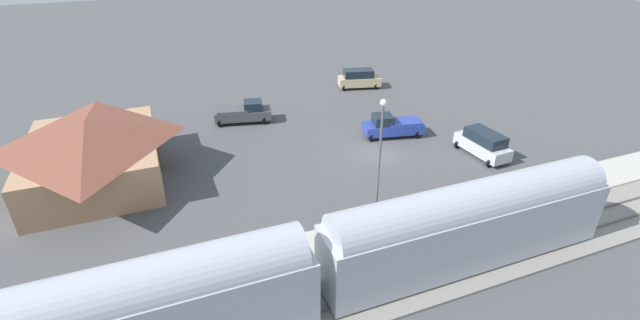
# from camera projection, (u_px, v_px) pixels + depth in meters

# --- Properties ---
(ground_plane) EXTENTS (200.00, 200.00, 0.00)m
(ground_plane) POSITION_uv_depth(u_px,v_px,m) (377.00, 153.00, 37.83)
(ground_plane) COLOR #4C4C4F
(railway_track) EXTENTS (4.80, 70.00, 0.30)m
(railway_track) POSITION_uv_depth(u_px,v_px,m) (488.00, 252.00, 26.33)
(railway_track) COLOR gray
(railway_track) RESTS_ON ground
(platform) EXTENTS (3.20, 46.00, 0.30)m
(platform) POSITION_uv_depth(u_px,v_px,m) (448.00, 215.00, 29.57)
(platform) COLOR #B7B2A8
(platform) RESTS_ON ground
(station_building) EXTENTS (12.46, 9.78, 4.88)m
(station_building) POSITION_uv_depth(u_px,v_px,m) (92.00, 150.00, 32.83)
(station_building) COLOR tan
(station_building) RESTS_ON ground
(pedestrian_on_platform) EXTENTS (0.36, 0.36, 1.71)m
(pedestrian_on_platform) POSITION_uv_depth(u_px,v_px,m) (392.00, 210.00, 28.18)
(pedestrian_on_platform) COLOR brown
(pedestrian_on_platform) RESTS_ON platform
(pickup_blue) EXTENTS (3.05, 5.69, 2.14)m
(pickup_blue) POSITION_uv_depth(u_px,v_px,m) (392.00, 126.00, 40.31)
(pickup_blue) COLOR #283D9E
(pickup_blue) RESTS_ON ground
(suv_tan) EXTENTS (3.08, 5.23, 2.22)m
(suv_tan) POSITION_uv_depth(u_px,v_px,m) (359.00, 79.00, 52.07)
(suv_tan) COLOR #C6B284
(suv_tan) RESTS_ON ground
(pickup_charcoal) EXTENTS (3.05, 5.69, 2.14)m
(pickup_charcoal) POSITION_uv_depth(u_px,v_px,m) (244.00, 112.00, 43.17)
(pickup_charcoal) COLOR #47494F
(pickup_charcoal) RESTS_ON ground
(suv_silver) EXTENTS (5.03, 2.66, 2.22)m
(suv_silver) POSITION_uv_depth(u_px,v_px,m) (483.00, 143.00, 36.87)
(suv_silver) COLOR silver
(suv_silver) RESTS_ON ground
(light_pole_near_platform) EXTENTS (0.44, 0.44, 7.95)m
(light_pole_near_platform) POSITION_uv_depth(u_px,v_px,m) (381.00, 143.00, 28.29)
(light_pole_near_platform) COLOR #515156
(light_pole_near_platform) RESTS_ON ground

